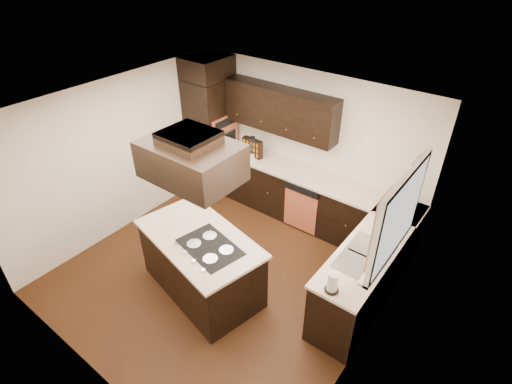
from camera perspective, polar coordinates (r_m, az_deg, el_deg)
floor at (r=6.04m, az=-4.29°, el=-11.43°), size 4.20×4.20×0.02m
ceiling at (r=4.62m, az=-5.62°, el=11.26°), size 4.20×4.20×0.02m
wall_back at (r=6.70m, az=7.21°, el=6.70°), size 4.20×0.02×2.50m
wall_front at (r=4.32m, az=-24.34°, el=-14.45°), size 4.20×0.02×2.50m
wall_left at (r=6.64m, az=-18.70°, el=4.84°), size 0.02×4.20×2.50m
wall_right at (r=4.40m, az=16.61°, el=-11.20°), size 0.02×4.20×2.50m
oven_column at (r=7.45m, az=-6.39°, el=8.03°), size 0.65×0.75×2.12m
wall_oven_face at (r=7.21m, az=-4.36°, el=7.76°), size 0.05×0.62×0.78m
base_cabinets_back at (r=6.86m, az=5.65°, el=-0.34°), size 2.93×0.60×0.88m
base_cabinets_right at (r=5.65m, az=16.02°, el=-10.50°), size 0.60×2.40×0.88m
countertop_back at (r=6.61m, az=5.80°, el=2.91°), size 2.93×0.63×0.04m
countertop_right at (r=5.35m, az=16.64°, el=-6.88°), size 0.63×2.40×0.04m
upper_cabinets at (r=6.53m, az=3.44°, el=11.59°), size 2.00×0.34×0.72m
dishwasher_front at (r=6.56m, az=6.40°, el=-2.67°), size 0.60×0.05×0.72m
window_frame at (r=4.58m, az=19.65°, el=-3.34°), size 0.06×1.32×1.12m
window_pane at (r=4.57m, az=19.98°, el=-3.47°), size 0.00×1.20×1.00m
curtain_left at (r=4.23m, az=17.04°, el=-5.29°), size 0.02×0.34×0.90m
curtain_right at (r=4.90m, az=20.83°, el=-0.24°), size 0.02×0.34×0.90m
sink_rim at (r=5.08m, az=15.27°, el=-8.84°), size 0.52×0.84×0.01m
island at (r=5.55m, az=-7.79°, el=-10.21°), size 1.84×1.26×0.88m
island_top at (r=5.24m, az=-8.17°, el=-6.57°), size 1.92×1.33×0.04m
cooktop at (r=5.06m, az=-6.59°, el=-7.80°), size 0.89×0.69×0.01m
range_hood at (r=4.36m, az=-9.24°, el=4.40°), size 1.05×0.72×0.42m
hood_duct at (r=4.23m, az=-9.57°, el=7.65°), size 0.55×0.50×0.13m
blender_base at (r=6.94m, az=-0.53°, el=5.38°), size 0.15×0.15×0.10m
blender_pitcher at (r=6.86m, az=-0.54°, el=6.70°), size 0.13×0.13×0.26m
spice_rack at (r=6.93m, az=-0.48°, el=6.36°), size 0.39×0.12×0.32m
mixing_bowl at (r=7.10m, az=-2.01°, el=5.85°), size 0.32×0.32×0.06m
soap_bottle at (r=5.39m, az=17.54°, el=-5.25°), size 0.10×0.10×0.18m
paper_towel at (r=4.51m, az=10.88°, el=-12.58°), size 0.12×0.12×0.25m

